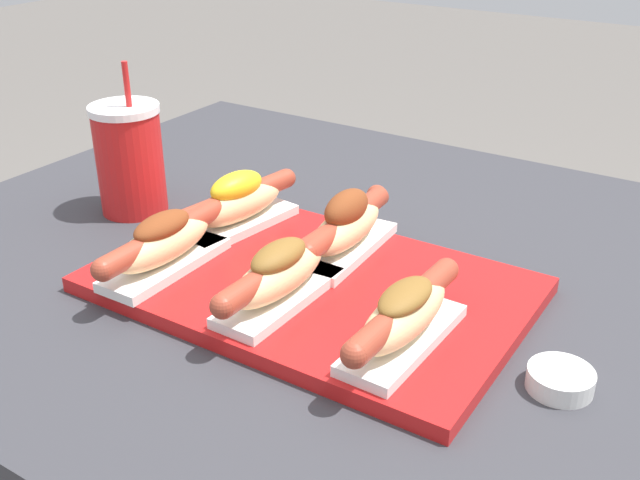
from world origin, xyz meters
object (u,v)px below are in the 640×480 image
object	(u,v)px
hot_dog_1	(279,274)
hot_dog_3	(237,203)
serving_tray	(311,285)
drink_cup	(130,159)
sauce_bowl	(560,379)
hot_dog_0	(164,243)
hot_dog_2	(404,316)
hot_dog_4	(346,226)

from	to	relation	value
hot_dog_1	hot_dog_3	bearing A→B (deg)	141.31
serving_tray	drink_cup	world-z (taller)	drink_cup
sauce_bowl	drink_cup	size ratio (longest dim) A/B	0.29
hot_dog_0	serving_tray	bearing A→B (deg)	25.21
hot_dog_1	hot_dog_2	bearing A→B (deg)	-0.16
hot_dog_1	hot_dog_4	world-z (taller)	hot_dog_4
hot_dog_3	sauce_bowl	xyz separation A→B (m)	(0.45, -0.09, -0.04)
drink_cup	hot_dog_1	bearing A→B (deg)	-19.37
serving_tray	sauce_bowl	xyz separation A→B (m)	(0.29, -0.02, 0.00)
hot_dog_4	hot_dog_2	bearing A→B (deg)	-43.01
serving_tray	hot_dog_3	bearing A→B (deg)	158.08
hot_dog_3	serving_tray	bearing A→B (deg)	-21.92
hot_dog_0	hot_dog_3	bearing A→B (deg)	89.24
hot_dog_3	drink_cup	world-z (taller)	drink_cup
drink_cup	sauce_bowl	bearing A→B (deg)	-7.36
serving_tray	hot_dog_4	distance (m)	0.09
hot_dog_4	hot_dog_3	bearing A→B (deg)	-174.51
hot_dog_1	serving_tray	bearing A→B (deg)	90.54
hot_dog_3	sauce_bowl	world-z (taller)	hot_dog_3
hot_dog_0	drink_cup	distance (m)	0.23
serving_tray	hot_dog_0	distance (m)	0.18
hot_dog_3	hot_dog_0	bearing A→B (deg)	-90.76
hot_dog_2	hot_dog_1	bearing A→B (deg)	179.84
drink_cup	serving_tray	bearing A→B (deg)	-9.68
hot_dog_3	hot_dog_1	bearing A→B (deg)	-38.69
hot_dog_2	hot_dog_4	xyz separation A→B (m)	(-0.15, 0.14, 0.00)
serving_tray	hot_dog_4	bearing A→B (deg)	89.03
hot_dog_0	drink_cup	bearing A→B (deg)	144.54
serving_tray	drink_cup	size ratio (longest dim) A/B	2.25
hot_dog_2	hot_dog_4	size ratio (longest dim) A/B	1.00
hot_dog_3	drink_cup	bearing A→B (deg)	-178.78
hot_dog_2	hot_dog_4	bearing A→B (deg)	136.99
hot_dog_1	sauce_bowl	size ratio (longest dim) A/B	3.34
serving_tray	hot_dog_1	distance (m)	0.07
hot_dog_1	drink_cup	distance (m)	0.36
hot_dog_4	sauce_bowl	bearing A→B (deg)	-18.87
hot_dog_1	hot_dog_3	xyz separation A→B (m)	(-0.15, 0.12, 0.00)
hot_dog_2	serving_tray	bearing A→B (deg)	157.52
drink_cup	hot_dog_3	bearing A→B (deg)	1.22
hot_dog_0	hot_dog_2	distance (m)	0.30
hot_dog_0	hot_dog_3	distance (m)	0.13
serving_tray	hot_dog_1	bearing A→B (deg)	-89.46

